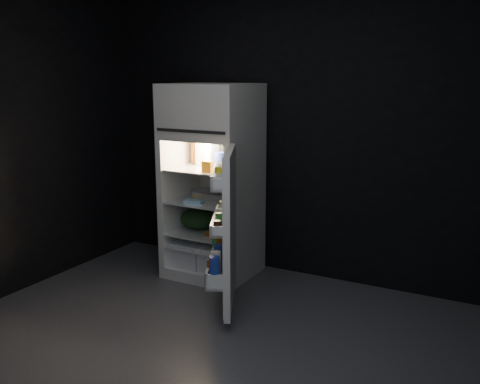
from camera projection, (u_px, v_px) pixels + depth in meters
The scene contains 17 objects.
floor at pixel (205, 352), 3.67m from camera, with size 4.00×3.40×0.00m, color #4D4D52.
wall_back at pixel (302, 132), 4.84m from camera, with size 4.00×0.00×2.70m, color black.
refrigerator at pixel (214, 174), 4.93m from camera, with size 0.76×0.71×1.78m.
fridge_door at pixel (226, 231), 4.12m from camera, with size 0.49×0.73×1.22m.
milk_jug at pixel (207, 153), 4.97m from camera, with size 0.16×0.16×0.24m, color white.
mayo_jar at pixel (222, 160), 4.86m from camera, with size 0.12×0.12×0.14m, color #1C3298.
jam_jar at pixel (230, 163), 4.74m from camera, with size 0.09×0.09×0.13m, color #33180E.
amber_bottle at pixel (196, 152), 5.09m from camera, with size 0.09×0.09×0.22m, color #C0671E.
small_carton at pixel (208, 167), 4.63m from camera, with size 0.09×0.07×0.10m, color orange.
egg_carton at pixel (219, 198), 4.86m from camera, with size 0.32×0.12×0.07m, color gray.
pie at pixel (207, 193), 5.10m from camera, with size 0.30×0.30×0.04m, color tan.
flat_package at pixel (194, 202), 4.76m from camera, with size 0.17×0.08×0.04m, color #94CEE4.
wrapped_pkg at pixel (233, 197), 4.95m from camera, with size 0.11×0.09×0.05m, color beige.
produce_bag at pixel (199, 219), 5.05m from camera, with size 0.36×0.31×0.20m, color #193815.
yogurt_tray at pixel (222, 234), 4.81m from camera, with size 0.26×0.14×0.05m, color #95430C.
small_can_red at pixel (239, 225), 5.01m from camera, with size 0.06×0.06×0.09m, color #95430C.
small_can_silver at pixel (240, 225), 5.01m from camera, with size 0.06×0.06×0.09m, color #B4B3B8.
Camera 1 is at (1.80, -2.83, 1.88)m, focal length 40.00 mm.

